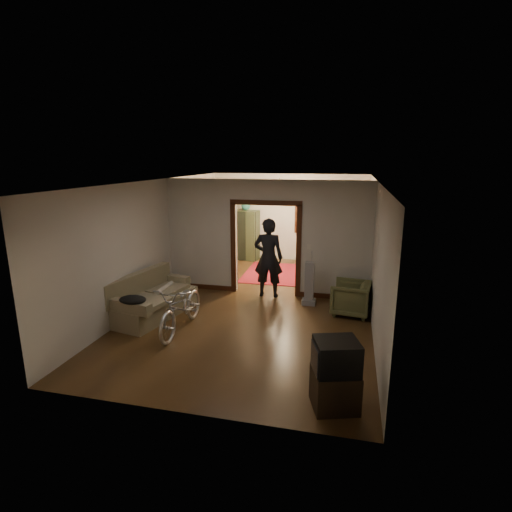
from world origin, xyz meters
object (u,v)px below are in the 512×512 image
(locker, at_px, (246,235))
(desk, at_px, (318,255))
(armchair, at_px, (351,298))
(sofa, at_px, (154,295))
(bicycle, at_px, (182,307))
(person, at_px, (268,258))

(locker, height_order, desk, locker)
(armchair, xyz_separation_m, desk, (-1.01, 3.81, -0.02))
(locker, bearing_deg, desk, 3.41)
(armchair, bearing_deg, sofa, -68.16)
(bicycle, height_order, desk, bicycle)
(sofa, bearing_deg, armchair, 25.98)
(person, relative_size, desk, 2.08)
(sofa, distance_m, bicycle, 1.06)
(sofa, bearing_deg, person, 51.71)
(desk, bearing_deg, person, -112.10)
(sofa, distance_m, person, 2.81)
(bicycle, relative_size, armchair, 2.31)
(sofa, relative_size, desk, 2.17)
(armchair, distance_m, desk, 3.94)
(bicycle, relative_size, person, 0.96)
(locker, bearing_deg, bicycle, -77.32)
(bicycle, relative_size, desk, 1.99)
(sofa, height_order, person, person)
(armchair, xyz_separation_m, locker, (-3.41, 4.10, 0.46))
(bicycle, relative_size, locker, 1.12)
(person, height_order, desk, person)
(person, distance_m, locker, 3.67)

